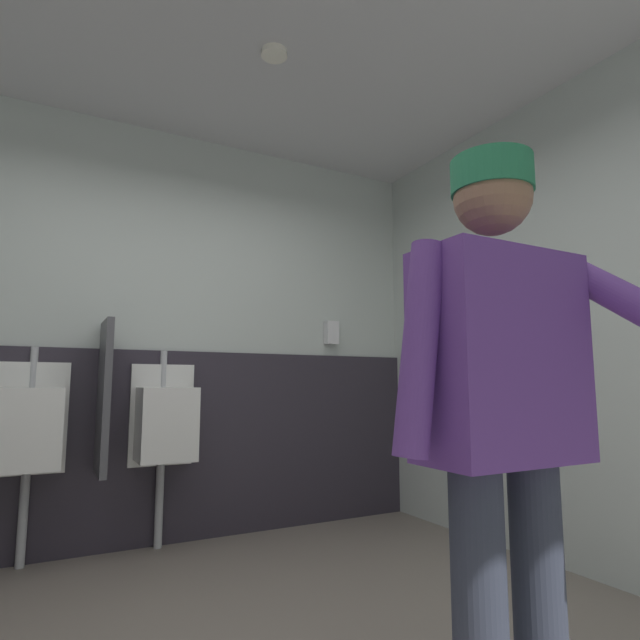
% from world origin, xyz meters
% --- Properties ---
extents(wall_back, '(4.56, 0.12, 2.78)m').
position_xyz_m(wall_back, '(0.00, 1.87, 1.39)').
color(wall_back, silver).
rests_on(wall_back, ground_plane).
extents(wall_right, '(0.12, 4.22, 2.78)m').
position_xyz_m(wall_right, '(2.04, 0.00, 1.39)').
color(wall_right, silver).
rests_on(wall_right, ground_plane).
extents(wainscot_band_back, '(3.96, 0.03, 1.24)m').
position_xyz_m(wainscot_band_back, '(0.00, 1.79, 0.62)').
color(wainscot_band_back, '#2D2833').
rests_on(wainscot_band_back, ground_plane).
extents(downlight_far, '(0.14, 0.14, 0.03)m').
position_xyz_m(downlight_far, '(0.35, 0.63, 2.77)').
color(downlight_far, white).
extents(urinal_left, '(0.40, 0.34, 1.24)m').
position_xyz_m(urinal_left, '(-0.68, 1.65, 0.78)').
color(urinal_left, white).
rests_on(urinal_left, ground_plane).
extents(urinal_middle, '(0.40, 0.34, 1.24)m').
position_xyz_m(urinal_middle, '(0.07, 1.65, 0.78)').
color(urinal_middle, white).
rests_on(urinal_middle, ground_plane).
extents(privacy_divider_panel, '(0.04, 0.40, 0.90)m').
position_xyz_m(privacy_divider_panel, '(-0.31, 1.58, 0.95)').
color(privacy_divider_panel, '#4C4C51').
extents(person, '(0.69, 0.60, 1.67)m').
position_xyz_m(person, '(0.50, -0.69, 0.99)').
color(person, '#2D3342').
rests_on(person, ground_plane).
extents(soap_dispenser, '(0.10, 0.07, 0.18)m').
position_xyz_m(soap_dispenser, '(1.34, 1.77, 1.42)').
color(soap_dispenser, silver).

